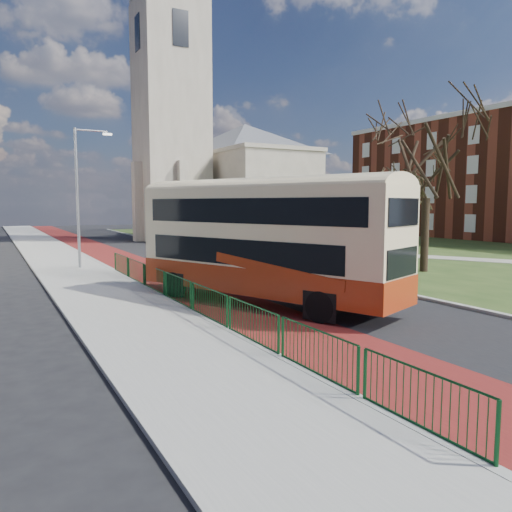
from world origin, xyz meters
TOP-DOWN VIEW (x-y plane):
  - ground at (0.00, 0.00)m, footprint 160.00×160.00m
  - road_carriageway at (1.50, 20.00)m, footprint 9.00×120.00m
  - bus_lane at (-1.20, 20.00)m, footprint 3.40×120.00m
  - pavement_west at (-5.00, 20.00)m, footprint 4.00×120.00m
  - kerb_west at (-3.00, 20.00)m, footprint 0.25×120.00m
  - kerb_east at (6.10, 22.00)m, footprint 0.25×80.00m
  - grass_green at (26.00, 22.00)m, footprint 40.00×80.00m
  - footpath at (20.00, 10.00)m, footprint 18.84×32.82m
  - pedestrian_railing at (-2.95, 4.00)m, footprint 0.07×24.00m
  - gothic_church at (12.56, 38.00)m, footprint 16.38×18.00m
  - streetlamp at (-4.35, 18.00)m, footprint 2.13×0.18m
  - bus at (0.02, 4.12)m, footprint 6.49×11.15m
  - winter_tree_near at (12.34, 7.70)m, footprint 8.75×8.75m
  - winter_tree_far at (23.83, 19.99)m, footprint 6.43×6.43m
  - litter_bin at (10.16, 7.38)m, footprint 0.69×0.69m

SIDE VIEW (x-z plane):
  - ground at x=0.00m, z-range 0.00..0.00m
  - road_carriageway at x=1.50m, z-range 0.00..0.01m
  - bus_lane at x=-1.20m, z-range 0.00..0.01m
  - grass_green at x=26.00m, z-range 0.00..0.04m
  - footpath at x=20.00m, z-range 0.04..0.07m
  - pavement_west at x=-5.00m, z-range 0.00..0.12m
  - kerb_west at x=-3.00m, z-range 0.00..0.13m
  - kerb_east at x=6.10m, z-range 0.00..0.13m
  - pedestrian_railing at x=-2.95m, z-range -0.01..1.11m
  - litter_bin at x=10.16m, z-range 0.04..1.10m
  - bus at x=0.02m, z-range 0.32..4.92m
  - streetlamp at x=-4.35m, z-range 0.59..8.59m
  - winter_tree_far at x=23.83m, z-range 1.65..10.05m
  - winter_tree_near at x=12.34m, z-range 2.07..12.61m
  - gothic_church at x=12.56m, z-range -6.87..33.13m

